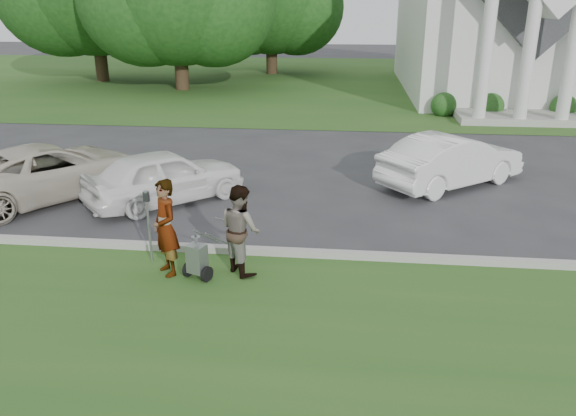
% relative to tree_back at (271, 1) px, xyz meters
% --- Properties ---
extents(ground, '(120.00, 120.00, 0.00)m').
position_rel_tree_back_xyz_m(ground, '(4.01, -29.99, -4.73)').
color(ground, '#333335').
rests_on(ground, ground).
extents(grass_strip, '(80.00, 7.00, 0.01)m').
position_rel_tree_back_xyz_m(grass_strip, '(4.01, -32.99, -4.72)').
color(grass_strip, '#2A571E').
rests_on(grass_strip, ground).
extents(church_lawn, '(80.00, 30.00, 0.01)m').
position_rel_tree_back_xyz_m(church_lawn, '(4.01, -2.99, -4.72)').
color(church_lawn, '#2A571E').
rests_on(church_lawn, ground).
extents(curb, '(80.00, 0.18, 0.15)m').
position_rel_tree_back_xyz_m(curb, '(4.01, -29.44, -4.65)').
color(curb, '#9E9E93').
rests_on(curb, ground).
extents(tree_back, '(9.61, 7.60, 8.89)m').
position_rel_tree_back_xyz_m(tree_back, '(0.00, 0.00, 0.00)').
color(tree_back, '#332316').
rests_on(tree_back, ground).
extents(striping_cart, '(0.73, 1.02, 0.88)m').
position_rel_tree_back_xyz_m(striping_cart, '(2.86, -30.56, -4.35)').
color(striping_cart, black).
rests_on(striping_cart, ground).
extents(person_left, '(0.74, 0.77, 1.77)m').
position_rel_tree_back_xyz_m(person_left, '(2.28, -30.42, -3.84)').
color(person_left, '#999999').
rests_on(person_left, ground).
extents(person_right, '(1.00, 1.01, 1.65)m').
position_rel_tree_back_xyz_m(person_right, '(3.58, -30.19, -3.90)').
color(person_right, '#999999').
rests_on(person_right, ground).
extents(parking_meter_near, '(0.10, 0.09, 1.42)m').
position_rel_tree_back_xyz_m(parking_meter_near, '(1.80, -29.97, -3.83)').
color(parking_meter_near, gray).
rests_on(parking_meter_near, ground).
extents(car_a, '(4.70, 5.27, 1.36)m').
position_rel_tree_back_xyz_m(car_a, '(-1.97, -26.53, -4.05)').
color(car_a, beige).
rests_on(car_a, ground).
extents(car_b, '(3.92, 3.84, 1.33)m').
position_rel_tree_back_xyz_m(car_b, '(1.03, -26.63, -4.06)').
color(car_b, white).
rests_on(car_b, ground).
extents(car_d, '(4.20, 3.80, 1.39)m').
position_rel_tree_back_xyz_m(car_d, '(8.19, -24.48, -4.03)').
color(car_d, white).
rests_on(car_d, ground).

